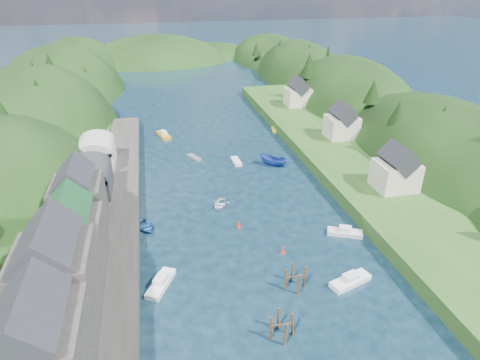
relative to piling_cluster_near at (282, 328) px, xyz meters
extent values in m
plane|color=black|center=(2.28, 53.56, -1.27)|extent=(600.00, 600.00, 0.00)
ellipsoid|color=black|center=(-42.72, 78.56, -10.37)|extent=(44.00, 75.56, 52.00)
ellipsoid|color=black|center=(-42.72, 121.56, -9.70)|extent=(44.00, 75.56, 48.19)
ellipsoid|color=black|center=(-42.72, 163.56, -8.09)|extent=(44.00, 75.56, 39.00)
ellipsoid|color=black|center=(47.28, 35.56, -9.05)|extent=(36.00, 75.56, 44.49)
ellipsoid|color=black|center=(47.28, 78.56, -9.67)|extent=(36.00, 75.56, 48.00)
ellipsoid|color=black|center=(47.28, 121.56, -9.05)|extent=(36.00, 75.56, 44.49)
ellipsoid|color=black|center=(47.28, 163.56, -7.57)|extent=(36.00, 75.56, 36.00)
ellipsoid|color=black|center=(-7.72, 173.56, -11.27)|extent=(80.00, 60.00, 44.00)
ellipsoid|color=black|center=(20.28, 183.56, -13.27)|extent=(70.00, 56.00, 36.00)
cone|color=black|center=(-37.30, 40.09, 11.39)|extent=(3.35, 3.35, 8.30)
cone|color=black|center=(-39.09, 49.52, 11.57)|extent=(4.18, 4.18, 7.18)
cone|color=black|center=(-36.85, 67.24, 11.68)|extent=(4.73, 4.73, 6.35)
cone|color=black|center=(-40.13, 80.79, 12.41)|extent=(4.34, 4.34, 8.17)
cone|color=black|center=(-35.26, 86.18, 7.04)|extent=(5.28, 5.28, 4.94)
cone|color=black|center=(-40.59, 101.61, 11.36)|extent=(4.77, 4.77, 7.19)
cone|color=black|center=(-31.38, 105.55, 7.21)|extent=(4.07, 4.07, 4.98)
cone|color=black|center=(-39.23, 118.15, 8.32)|extent=(4.56, 4.56, 7.77)
cone|color=black|center=(-41.45, 131.60, 6.79)|extent=(4.75, 4.75, 5.46)
cone|color=black|center=(-36.57, 139.85, 7.26)|extent=(4.27, 4.27, 6.35)
cone|color=black|center=(42.95, 33.28, 9.86)|extent=(5.03, 5.03, 6.65)
cone|color=black|center=(37.83, 40.23, 9.07)|extent=(5.29, 5.29, 7.43)
cone|color=black|center=(39.54, 53.86, 11.06)|extent=(4.07, 4.07, 5.68)
cone|color=black|center=(41.05, 64.10, 6.60)|extent=(3.40, 3.40, 5.19)
cone|color=black|center=(45.10, 76.67, 9.89)|extent=(4.94, 4.94, 8.26)
cone|color=black|center=(35.82, 85.23, 11.30)|extent=(5.25, 5.25, 7.04)
cone|color=black|center=(45.38, 93.41, 11.53)|extent=(3.36, 3.36, 8.66)
cone|color=black|center=(46.09, 111.39, 9.55)|extent=(4.57, 4.57, 7.32)
cone|color=black|center=(42.50, 122.13, 8.16)|extent=(3.59, 3.59, 6.98)
cone|color=black|center=(40.93, 129.49, 10.20)|extent=(4.14, 4.14, 5.75)
cone|color=black|center=(34.63, 143.12, 7.18)|extent=(3.83, 3.83, 5.59)
cube|color=#2D2B28|center=(-21.72, 23.56, -0.27)|extent=(12.00, 110.00, 2.00)
cube|color=#234719|center=(-28.72, 23.56, -0.02)|extent=(12.00, 110.00, 2.50)
cube|color=#2D2B28|center=(-23.72, -2.44, 4.73)|extent=(8.00, 9.00, 8.00)
cube|color=black|center=(-23.72, -2.44, 9.69)|extent=(5.88, 9.36, 5.88)
cube|color=#2D2B28|center=(-23.72, 6.56, 5.23)|extent=(8.00, 9.00, 9.00)
cube|color=black|center=(-23.72, 6.56, 10.69)|extent=(5.88, 9.36, 5.88)
cube|color=#2D2B28|center=(-23.72, 15.56, 4.23)|extent=(8.00, 9.00, 7.00)
cube|color=#1E592D|center=(-23.72, 15.56, 8.69)|extent=(5.88, 9.36, 5.88)
cube|color=#2D2B28|center=(-23.72, 24.56, 4.73)|extent=(7.00, 8.00, 8.00)
cube|color=black|center=(-23.72, 24.56, 9.57)|extent=(5.15, 8.32, 5.15)
cube|color=#2D2D30|center=(-23.72, 36.56, 2.73)|extent=(7.00, 9.00, 4.00)
cylinder|color=#2D2D30|center=(-23.72, 36.56, 4.73)|extent=(7.00, 9.00, 7.00)
cube|color=#B2B2A8|center=(-23.72, 48.56, 2.73)|extent=(7.00, 9.00, 4.00)
cylinder|color=#B2B2A8|center=(-23.72, 48.56, 4.73)|extent=(7.00, 9.00, 7.00)
cube|color=#234719|center=(27.28, 43.56, -0.07)|extent=(16.00, 120.00, 2.40)
cube|color=beige|center=(29.28, 25.56, 3.63)|extent=(7.00, 6.00, 5.00)
cube|color=black|center=(29.28, 25.56, 6.97)|extent=(5.15, 6.24, 5.15)
cube|color=beige|center=(31.28, 51.56, 3.63)|extent=(7.00, 6.00, 5.00)
cube|color=black|center=(31.28, 51.56, 6.97)|extent=(5.15, 6.24, 5.15)
cube|color=beige|center=(30.28, 78.56, 3.63)|extent=(7.00, 6.00, 5.00)
cube|color=black|center=(30.28, 78.56, 6.97)|extent=(5.15, 6.24, 5.15)
cylinder|color=#382314|center=(1.24, 0.00, -0.03)|extent=(0.32, 0.32, 3.68)
cylinder|color=#382314|center=(0.00, 1.24, -0.03)|extent=(0.32, 0.32, 3.68)
cylinder|color=#382314|center=(-1.24, 0.00, -0.03)|extent=(0.32, 0.32, 3.68)
cylinder|color=#382314|center=(0.00, -1.24, -0.03)|extent=(0.32, 0.32, 3.68)
cylinder|color=#382314|center=(0.00, 0.00, 0.58)|extent=(2.99, 0.16, 0.16)
cylinder|color=#382314|center=(5.53, 7.36, -0.08)|extent=(0.32, 0.32, 3.58)
cylinder|color=#382314|center=(4.24, 8.65, -0.08)|extent=(0.32, 0.32, 3.58)
cylinder|color=#382314|center=(2.96, 7.36, -0.08)|extent=(0.32, 0.32, 3.58)
cylinder|color=#382314|center=(4.24, 6.07, -0.08)|extent=(0.32, 0.32, 3.58)
cylinder|color=#382314|center=(4.24, 7.36, 0.52)|extent=(3.09, 0.16, 0.16)
cone|color=red|center=(4.99, 14.63, -0.82)|extent=(0.70, 0.70, 0.90)
sphere|color=red|center=(4.99, 14.63, -0.32)|extent=(0.30, 0.30, 0.30)
cone|color=red|center=(0.12, 22.74, -0.82)|extent=(0.70, 0.70, 0.90)
sphere|color=red|center=(0.12, 22.74, -0.32)|extent=(0.30, 0.30, 0.30)
cube|color=silver|center=(16.02, 16.99, -0.93)|extent=(5.65, 3.81, 0.75)
cube|color=silver|center=(16.02, 16.99, -0.16)|extent=(2.23, 1.90, 0.70)
imported|color=#1B3A98|center=(12.40, 44.39, -0.23)|extent=(6.19, 5.74, 2.38)
cube|color=silver|center=(5.07, 47.68, -0.98)|extent=(1.70, 4.59, 0.63)
cube|color=orange|center=(-9.62, 67.31, -0.89)|extent=(3.48, 6.32, 0.84)
cube|color=silver|center=(-9.62, 67.31, -0.08)|extent=(1.89, 2.39, 0.70)
cube|color=white|center=(-12.95, 11.39, -0.90)|extent=(4.35, 6.00, 0.81)
cube|color=silver|center=(-12.95, 11.39, -0.11)|extent=(2.11, 2.41, 0.70)
cube|color=yellow|center=(19.28, 65.61, -1.04)|extent=(1.93, 3.84, 0.51)
cube|color=white|center=(11.66, 6.39, -0.90)|extent=(6.16, 3.61, 0.82)
cube|color=silver|center=(11.66, 6.39, -0.10)|extent=(2.36, 1.91, 0.70)
imported|color=navy|center=(-14.72, 25.70, -0.93)|extent=(4.78, 5.57, 0.97)
imported|color=silver|center=(-1.75, 30.06, -0.98)|extent=(4.49, 5.13, 0.89)
cube|color=#575B63|center=(-3.69, 51.74, -1.01)|extent=(3.09, 4.36, 0.59)
camera|label=1|loc=(-11.74, -30.70, 35.27)|focal=30.00mm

